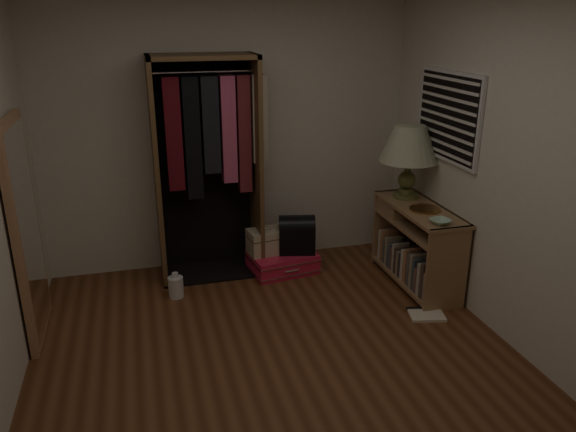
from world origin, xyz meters
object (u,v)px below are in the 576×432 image
Objects in this scene: floor_mirror at (26,231)px; pink_suitcase at (282,262)px; open_wardrobe at (210,150)px; train_case at (266,241)px; console_bookshelf at (415,243)px; black_bag at (297,233)px; table_lamp at (409,145)px; white_jug at (176,287)px.

floor_mirror is 2.46× the size of pink_suitcase.
open_wardrobe is 5.36× the size of train_case.
floor_mirror is 4.45× the size of train_case.
console_bookshelf reaches higher than train_case.
train_case is at bearing 155.26° from console_bookshelf.
black_bag reaches higher than train_case.
console_bookshelf is 1.65× the size of table_lamp.
open_wardrobe is 1.15m from black_bag.
white_jug is at bearing -132.03° from open_wardrobe.
train_case is at bearing 165.70° from table_lamp.
floor_mirror is (-3.24, -0.04, 0.46)m from console_bookshelf.
train_case is (-0.15, 0.04, 0.22)m from pink_suitcase.
black_bag is at bearing 12.34° from white_jug.
floor_mirror is at bearing -174.76° from table_lamp.
black_bag is at bearing -18.36° from train_case.
console_bookshelf is 0.66× the size of floor_mirror.
white_jug is at bearing 172.88° from console_bookshelf.
floor_mirror is 2.38m from black_bag.
floor_mirror reaches higher than black_bag.
console_bookshelf is at bearing -15.67° from black_bag.
train_case is at bearing -17.00° from open_wardrobe.
open_wardrobe is at bearing 164.95° from table_lamp.
floor_mirror is (-1.49, -0.77, -0.36)m from open_wardrobe.
white_jug is at bearing 16.09° from floor_mirror.
train_case is (-1.27, 0.58, -0.08)m from console_bookshelf.
floor_mirror is 2.14m from train_case.
floor_mirror is 3.28m from table_lamp.
open_wardrobe reaches higher than table_lamp.
train_case is at bearing 17.50° from floor_mirror.
pink_suitcase is (2.12, 0.58, -0.75)m from floor_mirror.
table_lamp reaches higher than console_bookshelf.
floor_mirror reaches higher than table_lamp.
white_jug is (-0.90, -0.31, -0.21)m from train_case.
console_bookshelf is 1.40m from train_case.
pink_suitcase is 0.27m from train_case.
black_bag is 1.25m from white_jug.
train_case is 1.64× the size of white_jug.
black_bag is at bearing -14.54° from open_wardrobe.
floor_mirror is 7.28× the size of white_jug.
pink_suitcase is 1.80× the size of black_bag.
white_jug is at bearing -168.90° from train_case.
console_bookshelf is 4.80× the size of white_jug.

